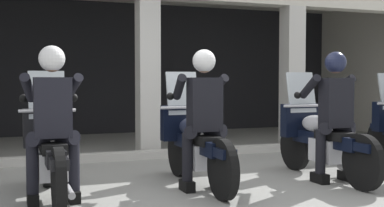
# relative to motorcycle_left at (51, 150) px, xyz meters

# --- Properties ---
(ground_plane) EXTENTS (80.00, 80.00, 0.00)m
(ground_plane) POSITION_rel_motorcycle_left_xyz_m (1.65, 2.98, -0.50)
(ground_plane) COLOR gray
(station_building) EXTENTS (12.29, 4.08, 3.20)m
(station_building) POSITION_rel_motorcycle_left_xyz_m (1.80, 4.73, 1.56)
(station_building) COLOR black
(station_building) RESTS_ON ground
(kerb_strip) EXTENTS (11.79, 0.24, 0.12)m
(kerb_strip) POSITION_rel_motorcycle_left_xyz_m (1.80, 2.17, -0.44)
(kerb_strip) COLOR #B7B5AD
(kerb_strip) RESTS_ON ground
(motorcycle_left) EXTENTS (0.62, 2.04, 1.35)m
(motorcycle_left) POSITION_rel_motorcycle_left_xyz_m (0.00, 0.00, 0.00)
(motorcycle_left) COLOR black
(motorcycle_left) RESTS_ON ground
(police_officer_left) EXTENTS (0.63, 0.61, 1.58)m
(police_officer_left) POSITION_rel_motorcycle_left_xyz_m (-0.00, -0.28, 0.44)
(police_officer_left) COLOR black
(police_officer_left) RESTS_ON ground
(motorcycle_center) EXTENTS (0.62, 2.04, 1.35)m
(motorcycle_center) POSITION_rel_motorcycle_left_xyz_m (1.65, 0.06, 0.00)
(motorcycle_center) COLOR black
(motorcycle_center) RESTS_ON ground
(police_officer_center) EXTENTS (0.63, 0.61, 1.58)m
(police_officer_center) POSITION_rel_motorcycle_left_xyz_m (1.65, -0.23, 0.44)
(police_officer_center) COLOR black
(police_officer_center) RESTS_ON ground
(motorcycle_right) EXTENTS (0.62, 2.04, 1.35)m
(motorcycle_right) POSITION_rel_motorcycle_left_xyz_m (3.30, -0.10, 0.00)
(motorcycle_right) COLOR black
(motorcycle_right) RESTS_ON ground
(police_officer_right) EXTENTS (0.63, 0.61, 1.58)m
(police_officer_right) POSITION_rel_motorcycle_left_xyz_m (3.30, -0.38, 0.44)
(police_officer_right) COLOR black
(police_officer_right) RESTS_ON ground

